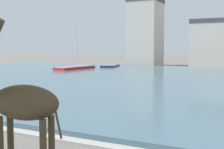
{
  "coord_description": "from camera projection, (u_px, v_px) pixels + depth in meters",
  "views": [
    {
      "loc": [
        8.79,
        0.18,
        3.5
      ],
      "look_at": [
        2.14,
        13.47,
        2.2
      ],
      "focal_mm": 47.77,
      "sensor_mm": 36.0,
      "label": 1
    }
  ],
  "objects": [
    {
      "name": "harbor_water",
      "position": [
        169.0,
        79.0,
        32.27
      ],
      "size": [
        83.39,
        44.42,
        0.33
      ],
      "primitive_type": "cube",
      "color": "#476675",
      "rests_on": "ground"
    },
    {
      "name": "giraffe_statue",
      "position": [
        20.0,
        106.0,
        6.46
      ],
      "size": [
        2.5,
        0.93,
        4.41
      ],
      "color": "#42331E",
      "rests_on": "ground"
    },
    {
      "name": "quay_edge_coping",
      "position": [
        20.0,
        132.0,
        12.27
      ],
      "size": [
        83.39,
        0.5,
        0.12
      ],
      "primitive_type": "cube",
      "color": "#ADA89E",
      "rests_on": "ground"
    },
    {
      "name": "sailboat_navy",
      "position": [
        111.0,
        66.0,
        53.36
      ],
      "size": [
        4.02,
        7.15,
        8.89
      ],
      "color": "navy",
      "rests_on": "ground"
    },
    {
      "name": "townhouse_wide_warehouse",
      "position": [
        145.0,
        32.0,
        60.61
      ],
      "size": [
        5.97,
        6.73,
        13.48
      ],
      "color": "beige",
      "rests_on": "ground"
    },
    {
      "name": "sailboat_red",
      "position": [
        78.0,
        68.0,
        47.02
      ],
      "size": [
        2.71,
        9.14,
        8.29
      ],
      "color": "red",
      "rests_on": "ground"
    },
    {
      "name": "townhouse_narrow_midrow",
      "position": [
        211.0,
        43.0,
        55.67
      ],
      "size": [
        6.99,
        5.45,
        8.89
      ],
      "color": "beige",
      "rests_on": "ground"
    }
  ]
}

